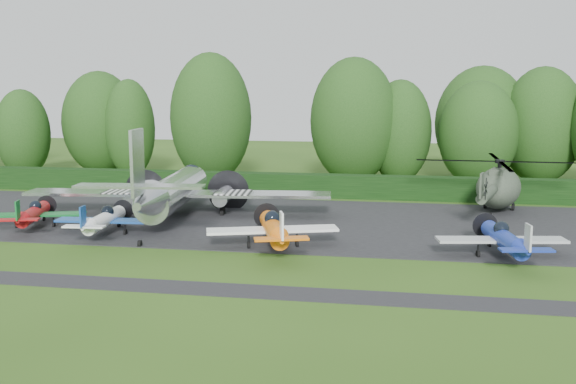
% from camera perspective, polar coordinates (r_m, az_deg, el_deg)
% --- Properties ---
extents(ground, '(160.00, 160.00, 0.00)m').
position_cam_1_polar(ground, '(36.99, -7.01, -5.63)').
color(ground, '#294A14').
rests_on(ground, ground).
extents(apron, '(70.00, 18.00, 0.01)m').
position_cam_1_polar(apron, '(46.39, -3.44, -2.54)').
color(apron, black).
rests_on(apron, ground).
extents(taxiway_verge, '(70.00, 2.00, 0.00)m').
position_cam_1_polar(taxiway_verge, '(31.53, -10.20, -8.34)').
color(taxiway_verge, black).
rests_on(taxiway_verge, ground).
extents(hedgerow, '(90.00, 1.60, 2.00)m').
position_cam_1_polar(hedgerow, '(56.97, -0.90, -0.33)').
color(hedgerow, black).
rests_on(hedgerow, ground).
extents(transport_plane, '(22.86, 17.53, 7.32)m').
position_cam_1_polar(transport_plane, '(47.21, -10.22, 0.06)').
color(transport_plane, silver).
rests_on(transport_plane, ground).
extents(light_plane_red, '(6.61, 6.94, 2.54)m').
position_cam_1_polar(light_plane_red, '(46.69, -21.68, -1.78)').
color(light_plane_red, '#A00E11').
rests_on(light_plane_red, ground).
extents(light_plane_white, '(6.72, 7.06, 2.58)m').
position_cam_1_polar(light_plane_white, '(43.01, -15.98, -2.35)').
color(light_plane_white, white).
rests_on(light_plane_white, ground).
extents(light_plane_orange, '(7.84, 8.24, 3.01)m').
position_cam_1_polar(light_plane_orange, '(37.87, -1.28, -3.26)').
color(light_plane_orange, orange).
rests_on(light_plane_orange, ground).
extents(light_plane_blue, '(7.21, 7.58, 2.77)m').
position_cam_1_polar(light_plane_blue, '(37.73, 18.68, -3.96)').
color(light_plane_blue, '#192E97').
rests_on(light_plane_blue, ground).
extents(helicopter, '(12.52, 14.66, 4.03)m').
position_cam_1_polar(helicopter, '(51.69, 18.23, 0.66)').
color(helicopter, '#333E30').
rests_on(helicopter, ground).
extents(tree_0, '(7.57, 7.57, 10.20)m').
position_cam_1_polar(tree_0, '(64.91, 16.55, 4.99)').
color(tree_0, black).
rests_on(tree_0, ground).
extents(tree_1, '(6.29, 6.29, 10.33)m').
position_cam_1_polar(tree_1, '(65.32, 9.90, 5.31)').
color(tree_1, black).
rests_on(tree_1, ground).
extents(tree_3, '(8.21, 8.21, 11.34)m').
position_cam_1_polar(tree_3, '(74.05, -16.34, 5.91)').
color(tree_3, black).
rests_on(tree_3, ground).
extents(tree_4, '(5.31, 5.31, 10.43)m').
position_cam_1_polar(tree_4, '(70.67, -13.87, 5.50)').
color(tree_4, black).
rests_on(tree_4, ground).
extents(tree_5, '(7.86, 7.86, 11.59)m').
position_cam_1_polar(tree_5, '(68.22, 21.63, 5.49)').
color(tree_5, black).
rests_on(tree_5, ground).
extents(tree_8, '(8.13, 8.13, 12.99)m').
position_cam_1_polar(tree_8, '(65.04, -6.87, 6.54)').
color(tree_8, black).
rests_on(tree_8, ground).
extents(tree_9, '(5.65, 5.65, 9.37)m').
position_cam_1_polar(tree_9, '(74.30, -22.51, 4.83)').
color(tree_9, black).
rests_on(tree_9, ground).
extents(tree_10, '(8.67, 8.67, 12.52)m').
position_cam_1_polar(tree_10, '(64.41, 5.85, 6.32)').
color(tree_10, black).
rests_on(tree_10, ground).
extents(tree_11, '(9.47, 9.47, 11.76)m').
position_cam_1_polar(tree_11, '(69.76, 16.80, 5.89)').
color(tree_11, black).
rests_on(tree_11, ground).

